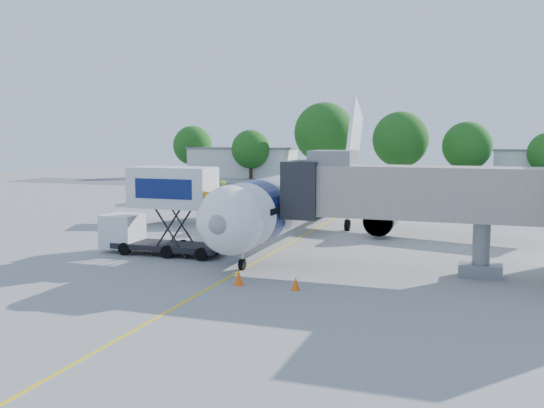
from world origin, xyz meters
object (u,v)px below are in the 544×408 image
(catering_hiloader, at_px, (164,211))
(ground_tug, at_px, (180,283))
(jet_bridge, at_px, (395,193))
(aircraft, at_px, (309,195))

(catering_hiloader, relative_size, ground_tug, 2.31)
(jet_bridge, bearing_deg, catering_hiloader, -179.99)
(aircraft, distance_m, ground_tug, 20.07)
(aircraft, height_order, catering_hiloader, aircraft)
(catering_hiloader, bearing_deg, aircraft, 60.59)
(jet_bridge, height_order, ground_tug, jet_bridge)
(aircraft, bearing_deg, ground_tug, -91.54)
(catering_hiloader, distance_m, ground_tug, 10.71)
(catering_hiloader, bearing_deg, jet_bridge, 0.01)
(jet_bridge, distance_m, ground_tug, 12.79)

